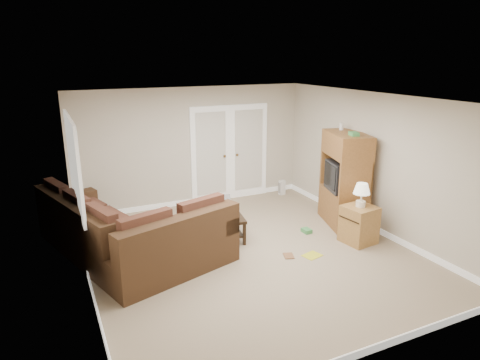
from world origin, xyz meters
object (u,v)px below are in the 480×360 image
coffee_table (225,222)px  tv_armoire (344,179)px  side_cabinet (359,221)px  sectional_sofa (126,237)px

coffee_table → tv_armoire: (2.27, -0.43, 0.65)m
tv_armoire → side_cabinet: (-0.30, -0.84, -0.50)m
tv_armoire → sectional_sofa: bearing=-166.0°
coffee_table → side_cabinet: bearing=-23.0°
sectional_sofa → coffee_table: sectional_sofa is taller
tv_armoire → coffee_table: bearing=-173.9°
sectional_sofa → coffee_table: size_ratio=2.85×
coffee_table → tv_armoire: tv_armoire is taller
coffee_table → side_cabinet: 2.34m
sectional_sofa → tv_armoire: (4.04, -0.21, 0.51)m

